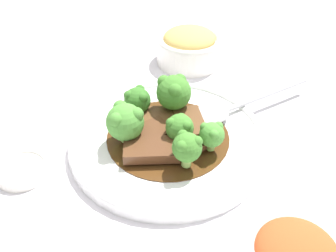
{
  "coord_description": "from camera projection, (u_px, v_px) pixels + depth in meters",
  "views": [
    {
      "loc": [
        -0.39,
        -0.11,
        0.37
      ],
      "look_at": [
        0.0,
        0.0,
        0.03
      ],
      "focal_mm": 42.0,
      "sensor_mm": 36.0,
      "label": 1
    }
  ],
  "objects": [
    {
      "name": "main_plate",
      "position": [
        168.0,
        139.0,
        0.54
      ],
      "size": [
        0.27,
        0.27,
        0.02
      ],
      "color": "white",
      "rests_on": "ground_plane"
    },
    {
      "name": "sauce_dish",
      "position": [
        22.0,
        170.0,
        0.5
      ],
      "size": [
        0.07,
        0.07,
        0.01
      ],
      "color": "white",
      "rests_on": "ground_plane"
    },
    {
      "name": "beef_strip_3",
      "position": [
        194.0,
        145.0,
        0.51
      ],
      "size": [
        0.05,
        0.05,
        0.01
      ],
      "color": "#56331E",
      "rests_on": "main_plate"
    },
    {
      "name": "broccoli_floret_0",
      "position": [
        180.0,
        127.0,
        0.51
      ],
      "size": [
        0.04,
        0.04,
        0.04
      ],
      "color": "#8EB756",
      "rests_on": "main_plate"
    },
    {
      "name": "side_bowl_appetizer",
      "position": [
        189.0,
        46.0,
        0.71
      ],
      "size": [
        0.12,
        0.12,
        0.06
      ],
      "color": "white",
      "rests_on": "ground_plane"
    },
    {
      "name": "broccoli_floret_5",
      "position": [
        212.0,
        134.0,
        0.5
      ],
      "size": [
        0.03,
        0.03,
        0.04
      ],
      "color": "#7FA84C",
      "rests_on": "main_plate"
    },
    {
      "name": "beef_strip_0",
      "position": [
        155.0,
        117.0,
        0.56
      ],
      "size": [
        0.05,
        0.07,
        0.01
      ],
      "color": "brown",
      "rests_on": "main_plate"
    },
    {
      "name": "broccoli_floret_2",
      "position": [
        174.0,
        92.0,
        0.55
      ],
      "size": [
        0.05,
        0.05,
        0.06
      ],
      "color": "#8EB756",
      "rests_on": "main_plate"
    },
    {
      "name": "broccoli_floret_1",
      "position": [
        125.0,
        121.0,
        0.51
      ],
      "size": [
        0.05,
        0.05,
        0.05
      ],
      "color": "#8EB756",
      "rests_on": "main_plate"
    },
    {
      "name": "serving_spoon",
      "position": [
        219.0,
        112.0,
        0.57
      ],
      "size": [
        0.18,
        0.17,
        0.01
      ],
      "color": "#B7B7BC",
      "rests_on": "main_plate"
    },
    {
      "name": "broccoli_floret_4",
      "position": [
        187.0,
        147.0,
        0.47
      ],
      "size": [
        0.04,
        0.04,
        0.05
      ],
      "color": "#8EB756",
      "rests_on": "main_plate"
    },
    {
      "name": "beef_strip_2",
      "position": [
        190.0,
        124.0,
        0.54
      ],
      "size": [
        0.07,
        0.06,
        0.01
      ],
      "color": "brown",
      "rests_on": "main_plate"
    },
    {
      "name": "beef_strip_4",
      "position": [
        152.0,
        150.0,
        0.5
      ],
      "size": [
        0.06,
        0.08,
        0.01
      ],
      "color": "#56331E",
      "rests_on": "main_plate"
    },
    {
      "name": "ground_plane",
      "position": [
        168.0,
        145.0,
        0.55
      ],
      "size": [
        4.0,
        4.0,
        0.0
      ],
      "primitive_type": "plane",
      "color": "silver"
    },
    {
      "name": "beef_strip_1",
      "position": [
        151.0,
        133.0,
        0.53
      ],
      "size": [
        0.07,
        0.06,
        0.01
      ],
      "color": "#56331E",
      "rests_on": "main_plate"
    },
    {
      "name": "broccoli_floret_3",
      "position": [
        137.0,
        100.0,
        0.56
      ],
      "size": [
        0.04,
        0.04,
        0.04
      ],
      "color": "#7FA84C",
      "rests_on": "main_plate"
    }
  ]
}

